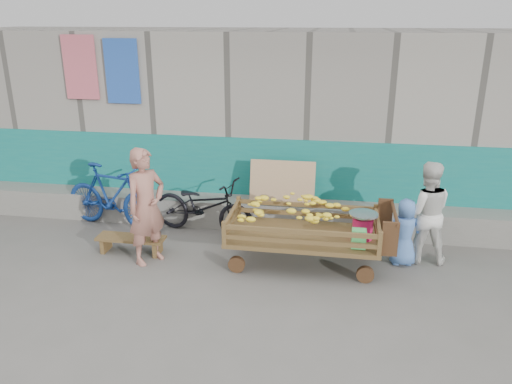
% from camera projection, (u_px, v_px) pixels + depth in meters
% --- Properties ---
extents(ground, '(80.00, 80.00, 0.00)m').
position_uv_depth(ground, '(234.00, 305.00, 5.89)').
color(ground, '#595852').
rests_on(ground, ground).
extents(building_wall, '(12.00, 3.50, 3.00)m').
position_uv_depth(building_wall, '(278.00, 117.00, 9.17)').
color(building_wall, gray).
rests_on(building_wall, ground).
extents(banana_cart, '(2.20, 1.00, 0.94)m').
position_uv_depth(banana_cart, '(300.00, 221.00, 6.66)').
color(banana_cart, brown).
rests_on(banana_cart, ground).
extents(bench, '(0.98, 0.29, 0.24)m').
position_uv_depth(bench, '(131.00, 241.00, 7.14)').
color(bench, brown).
rests_on(bench, ground).
extents(vendor_man, '(0.64, 0.70, 1.61)m').
position_uv_depth(vendor_man, '(146.00, 207.00, 6.69)').
color(vendor_man, '#9C6355').
rests_on(vendor_man, ground).
extents(woman, '(0.72, 0.57, 1.43)m').
position_uv_depth(woman, '(425.00, 212.00, 6.74)').
color(woman, silver).
rests_on(woman, ground).
extents(child, '(0.49, 0.35, 0.94)m').
position_uv_depth(child, '(404.00, 232.00, 6.72)').
color(child, '#4B77BD').
rests_on(child, ground).
extents(bicycle_dark, '(1.83, 1.03, 0.91)m').
position_uv_depth(bicycle_dark, '(203.00, 206.00, 7.67)').
color(bicycle_dark, black).
rests_on(bicycle_dark, ground).
extents(bicycle_blue, '(1.80, 0.88, 1.04)m').
position_uv_depth(bicycle_blue, '(112.00, 196.00, 7.91)').
color(bicycle_blue, '#183E94').
rests_on(bicycle_blue, ground).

